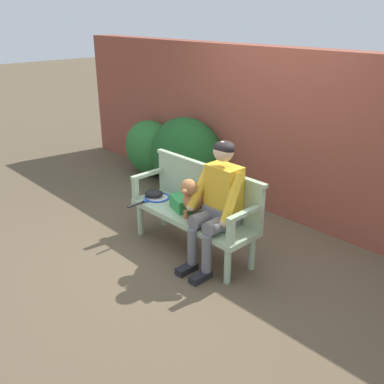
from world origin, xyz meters
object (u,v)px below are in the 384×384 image
dog_on_bench (194,197)px  sports_bag (183,203)px  person_seated (218,201)px  garden_bench (192,219)px  tennis_racket (155,198)px  baseball_glove (154,193)px

dog_on_bench → sports_bag: 0.29m
person_seated → dog_on_bench: 0.31m
garden_bench → tennis_racket: size_ratio=2.73×
dog_on_bench → tennis_racket: 0.69m
garden_bench → person_seated: 0.51m
person_seated → tennis_racket: size_ratio=2.34×
person_seated → dog_on_bench: person_seated is taller
garden_bench → baseball_glove: size_ratio=6.96×
garden_bench → dog_on_bench: bearing=-32.6°
person_seated → tennis_racket: 1.00m
tennis_racket → baseball_glove: baseball_glove is taller
person_seated → dog_on_bench: (-0.31, -0.04, -0.04)m
person_seated → garden_bench: bearing=178.5°
tennis_racket → sports_bag: 0.43m
tennis_racket → dog_on_bench: bearing=-1.2°
garden_bench → baseball_glove: (-0.63, -0.02, 0.11)m
tennis_racket → sports_bag: size_ratio=2.00×
baseball_glove → sports_bag: (0.47, 0.02, 0.03)m
baseball_glove → sports_bag: 0.47m
dog_on_bench → sports_bag: dog_on_bench is taller
dog_on_bench → garden_bench: bearing=147.4°
dog_on_bench → baseball_glove: bearing=177.5°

